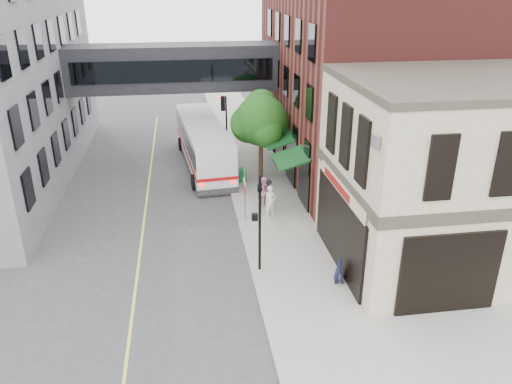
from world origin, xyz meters
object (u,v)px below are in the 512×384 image
object	(u,v)px
pedestrian_b	(265,192)
pedestrian_c	(267,192)
pedestrian_a	(271,202)
sandwich_board	(339,271)
newspaper_box	(243,175)
bus	(203,142)

from	to	relation	value
pedestrian_b	pedestrian_c	distance (m)	0.31
pedestrian_a	sandwich_board	xyz separation A→B (m)	(1.80, -6.58, -0.41)
sandwich_board	newspaper_box	bearing A→B (deg)	115.65
newspaper_box	sandwich_board	size ratio (longest dim) A/B	0.94
pedestrian_b	pedestrian_c	size ratio (longest dim) A/B	1.11
pedestrian_c	pedestrian_a	bearing A→B (deg)	-95.47
pedestrian_b	pedestrian_a	bearing A→B (deg)	-82.18
pedestrian_a	pedestrian_c	distance (m)	1.55
pedestrian_a	pedestrian_b	size ratio (longest dim) A/B	1.00
sandwich_board	bus	bearing A→B (deg)	120.44
bus	pedestrian_b	distance (m)	8.35
bus	sandwich_board	size ratio (longest dim) A/B	12.18
newspaper_box	pedestrian_c	bearing A→B (deg)	-72.61
pedestrian_a	pedestrian_b	bearing A→B (deg)	83.12
bus	newspaper_box	size ratio (longest dim) A/B	12.92
pedestrian_c	newspaper_box	bearing A→B (deg)	100.78
bus	pedestrian_a	distance (m)	9.58
pedestrian_a	sandwich_board	distance (m)	6.84
bus	pedestrian_a	size ratio (longest dim) A/B	6.50
pedestrian_a	newspaper_box	bearing A→B (deg)	88.75
pedestrian_b	sandwich_board	xyz separation A→B (m)	(1.88, -7.88, -0.41)
pedestrian_c	sandwich_board	xyz separation A→B (m)	(1.73, -8.13, -0.33)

